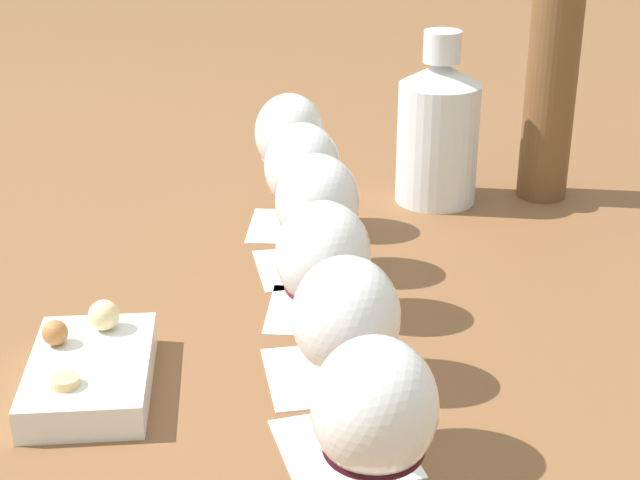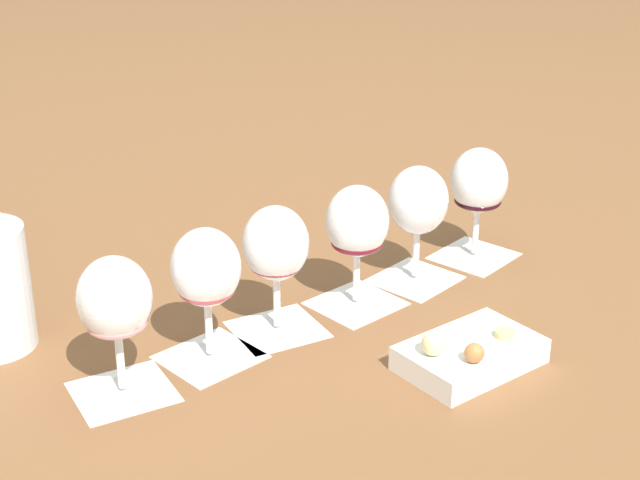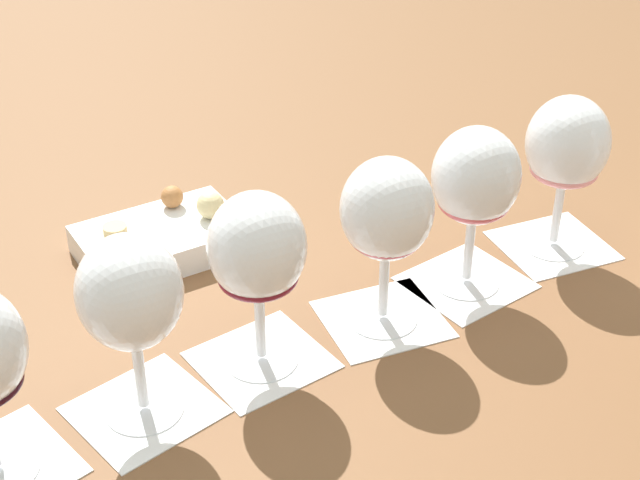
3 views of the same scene
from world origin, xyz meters
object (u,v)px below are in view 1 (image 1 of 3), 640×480
(wine_glass_0, at_px, (290,140))
(snack_dish, at_px, (90,370))
(wine_glass_1, at_px, (303,174))
(wine_glass_5, at_px, (374,417))
(ceramic_vase, at_px, (438,129))
(wine_glass_2, at_px, (317,209))
(wine_glass_4, at_px, (346,326))
(wine_glass_3, at_px, (323,263))

(wine_glass_0, distance_m, snack_dish, 0.40)
(wine_glass_1, relative_size, wine_glass_5, 1.00)
(ceramic_vase, bearing_deg, wine_glass_2, -9.79)
(wine_glass_0, height_order, ceramic_vase, ceramic_vase)
(wine_glass_0, distance_m, wine_glass_4, 0.44)
(wine_glass_3, distance_m, wine_glass_4, 0.11)
(wine_glass_0, relative_size, snack_dish, 0.87)
(wine_glass_1, height_order, wine_glass_4, same)
(ceramic_vase, height_order, snack_dish, ceramic_vase)
(wine_glass_4, bearing_deg, wine_glass_3, -155.09)
(wine_glass_1, relative_size, wine_glass_2, 1.00)
(wine_glass_0, height_order, wine_glass_5, same)
(wine_glass_2, relative_size, snack_dish, 0.87)
(wine_glass_2, distance_m, snack_dish, 0.25)
(wine_glass_0, xyz_separation_m, wine_glass_2, (0.20, 0.09, -0.00))
(wine_glass_2, bearing_deg, snack_dish, -37.66)
(wine_glass_5, relative_size, ceramic_vase, 0.74)
(wine_glass_4, distance_m, snack_dish, 0.25)
(wine_glass_0, bearing_deg, wine_glass_4, 23.25)
(ceramic_vase, bearing_deg, wine_glass_0, -47.48)
(wine_glass_5, xyz_separation_m, ceramic_vase, (-0.65, -0.07, -0.02))
(wine_glass_1, height_order, wine_glass_3, same)
(wine_glass_3, distance_m, wine_glass_5, 0.23)
(wine_glass_5, distance_m, ceramic_vase, 0.66)
(wine_glass_4, bearing_deg, wine_glass_1, -157.23)
(wine_glass_1, bearing_deg, wine_glass_3, 21.70)
(wine_glass_0, height_order, wine_glass_1, same)
(wine_glass_0, distance_m, wine_glass_3, 0.34)
(wine_glass_3, xyz_separation_m, wine_glass_5, (0.21, 0.09, 0.00))
(wine_glass_1, xyz_separation_m, wine_glass_4, (0.30, 0.13, -0.00))
(wine_glass_0, distance_m, wine_glass_2, 0.22)
(wine_glass_4, relative_size, ceramic_vase, 0.74)
(wine_glass_0, xyz_separation_m, wine_glass_5, (0.52, 0.22, 0.00))
(wine_glass_2, xyz_separation_m, wine_glass_3, (0.11, 0.04, 0.00))
(wine_glass_1, distance_m, snack_dish, 0.31)
(wine_glass_2, distance_m, ceramic_vase, 0.34)
(wine_glass_3, height_order, wine_glass_5, same)
(wine_glass_0, height_order, wine_glass_3, same)
(wine_glass_2, distance_m, wine_glass_5, 0.35)
(wine_glass_4, distance_m, ceramic_vase, 0.54)
(wine_glass_3, bearing_deg, wine_glass_1, -158.30)
(wine_glass_0, bearing_deg, wine_glass_3, 22.70)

